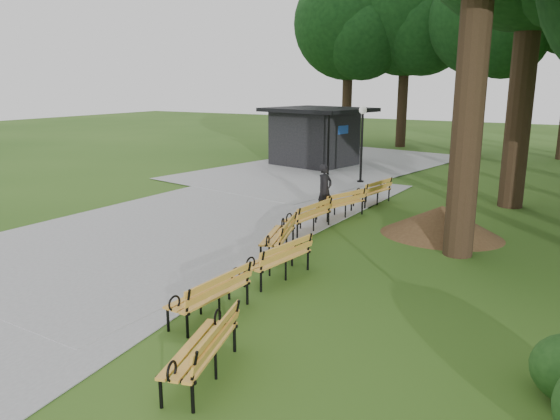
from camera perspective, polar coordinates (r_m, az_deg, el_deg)
The scene contains 13 objects.
ground at distance 12.55m, azimuth -1.46°, elevation -5.61°, with size 100.00×100.00×0.00m, color #2D5317.
path at distance 17.11m, azimuth -7.62°, elevation -0.42°, with size 12.00×38.00×0.06m, color gray.
person at distance 17.00m, azimuth 4.80°, elevation 2.21°, with size 0.58×0.38×1.59m, color black.
kiosk at distance 27.08m, azimuth 3.67°, elevation 7.81°, with size 4.61×4.01×2.89m, color black, non-canonical shape.
lamp_post at distance 22.32m, azimuth 8.77°, elevation 8.62°, with size 0.32×0.32×3.17m.
dirt_mound at distance 15.24m, azimuth 16.86°, elevation -1.11°, with size 2.78×2.78×0.84m, color #47301C.
bench_0 at distance 7.86m, azimuth -8.47°, elevation -14.45°, with size 1.90×0.64×0.88m, color gold, non-canonical shape.
bench_1 at distance 9.68m, azimuth -7.53°, elevation -8.88°, with size 1.90×0.64×0.88m, color gold, non-canonical shape.
bench_2 at distance 11.44m, azimuth -0.26°, elevation -5.20°, with size 1.90×0.64×0.88m, color gold, non-canonical shape.
bench_3 at distance 13.09m, azimuth -0.24°, elevation -2.78°, with size 1.90×0.64×0.88m, color gold, non-canonical shape.
bench_4 at distance 15.03m, azimuth 2.91°, elevation -0.65°, with size 1.90×0.64×0.88m, color gold, non-canonical shape.
bench_5 at distance 16.66m, azimuth 6.43°, elevation 0.68°, with size 1.90×0.64×0.88m, color gold, non-canonical shape.
bench_6 at distance 18.64m, azimuth 9.78°, elevation 1.94°, with size 1.90×0.64×0.88m, color gold, non-canonical shape.
Camera 1 is at (6.23, -10.09, 4.10)m, focal length 34.28 mm.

